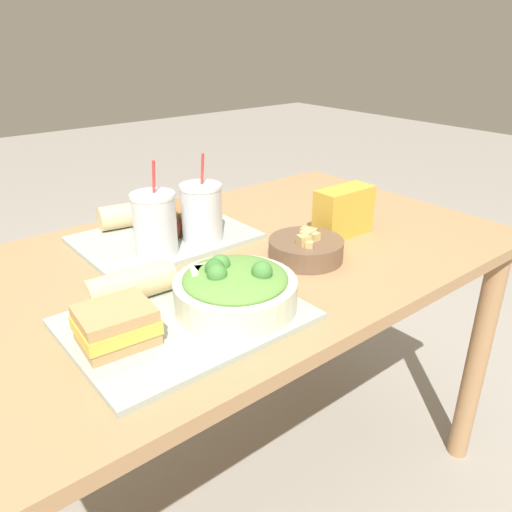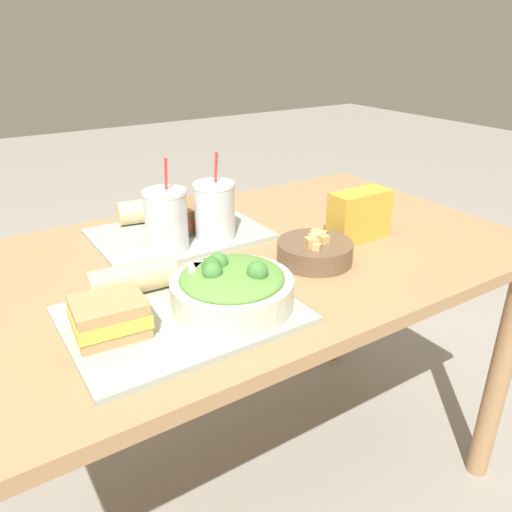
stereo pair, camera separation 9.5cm
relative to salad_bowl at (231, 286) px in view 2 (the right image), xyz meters
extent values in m
plane|color=gray|center=(0.12, 0.22, -0.82)|extent=(12.00, 12.00, 0.00)
cube|color=#A37A51|center=(0.12, 0.22, -0.07)|extent=(1.45, 0.81, 0.03)
cylinder|color=#A37A51|center=(0.79, -0.13, -0.45)|extent=(0.06, 0.06, 0.73)
cylinder|color=#A37A51|center=(0.79, 0.57, -0.45)|extent=(0.06, 0.06, 0.73)
cube|color=#99A89E|center=(-0.09, 0.03, -0.05)|extent=(0.41, 0.31, 0.01)
cube|color=#99A89E|center=(0.07, 0.39, -0.05)|extent=(0.41, 0.31, 0.01)
cylinder|color=beige|center=(0.00, 0.00, -0.01)|extent=(0.23, 0.23, 0.06)
ellipsoid|color=#5B8E3D|center=(0.00, 0.00, 0.02)|extent=(0.19, 0.19, 0.04)
sphere|color=#38702D|center=(-0.03, 0.02, 0.04)|extent=(0.04, 0.04, 0.04)
sphere|color=#427F38|center=(0.03, -0.04, 0.04)|extent=(0.04, 0.04, 0.04)
sphere|color=#427F38|center=(-0.04, 0.00, 0.04)|extent=(0.04, 0.04, 0.04)
sphere|color=#427F38|center=(-0.03, 0.02, 0.03)|extent=(0.03, 0.03, 0.03)
sphere|color=#427F38|center=(-0.01, 0.03, 0.04)|extent=(0.04, 0.04, 0.04)
cube|color=beige|center=(-0.01, 0.00, 0.03)|extent=(0.05, 0.05, 0.01)
cube|color=beige|center=(-0.04, 0.04, 0.03)|extent=(0.06, 0.06, 0.01)
cube|color=beige|center=(-0.02, 0.05, 0.03)|extent=(0.06, 0.05, 0.01)
cylinder|color=brown|center=(0.27, 0.09, -0.03)|extent=(0.17, 0.17, 0.05)
cylinder|color=brown|center=(0.27, 0.09, -0.01)|extent=(0.15, 0.15, 0.01)
cube|color=tan|center=(0.24, 0.07, 0.00)|extent=(0.03, 0.03, 0.03)
cube|color=tan|center=(0.24, 0.05, 0.00)|extent=(0.02, 0.02, 0.02)
cube|color=tan|center=(0.27, 0.09, 0.00)|extent=(0.03, 0.03, 0.02)
cube|color=tan|center=(0.29, 0.11, 0.00)|extent=(0.03, 0.03, 0.02)
cube|color=tan|center=(0.29, 0.09, 0.00)|extent=(0.03, 0.03, 0.02)
cube|color=tan|center=(0.28, 0.08, 0.00)|extent=(0.02, 0.02, 0.02)
cube|color=tan|center=(-0.22, 0.03, -0.03)|extent=(0.12, 0.11, 0.02)
cube|color=#EFB742|center=(-0.22, 0.03, -0.01)|extent=(0.13, 0.11, 0.02)
cube|color=tan|center=(-0.22, 0.03, 0.01)|extent=(0.12, 0.11, 0.02)
cylinder|color=#DBBC84|center=(-0.14, 0.15, -0.01)|extent=(0.17, 0.07, 0.06)
cylinder|color=beige|center=(-0.06, 0.14, -0.01)|extent=(0.01, 0.06, 0.06)
cube|color=olive|center=(0.11, 0.41, -0.03)|extent=(0.14, 0.13, 0.02)
cube|color=#C64C38|center=(0.11, 0.41, -0.01)|extent=(0.15, 0.14, 0.02)
cube|color=olive|center=(0.11, 0.41, 0.01)|extent=(0.14, 0.13, 0.02)
cylinder|color=#DBBC84|center=(0.02, 0.51, -0.01)|extent=(0.13, 0.08, 0.06)
cylinder|color=beige|center=(0.08, 0.50, -0.01)|extent=(0.02, 0.06, 0.06)
cylinder|color=silver|center=(0.01, 0.31, 0.03)|extent=(0.10, 0.10, 0.13)
cylinder|color=black|center=(0.01, 0.31, 0.02)|extent=(0.09, 0.09, 0.11)
cylinder|color=white|center=(0.01, 0.31, 0.10)|extent=(0.10, 0.10, 0.01)
cylinder|color=red|center=(0.02, 0.31, 0.13)|extent=(0.01, 0.02, 0.08)
cylinder|color=silver|center=(0.14, 0.31, 0.02)|extent=(0.10, 0.10, 0.13)
cylinder|color=#701E47|center=(0.14, 0.31, 0.02)|extent=(0.09, 0.09, 0.11)
cylinder|color=white|center=(0.14, 0.31, 0.09)|extent=(0.10, 0.10, 0.01)
cylinder|color=red|center=(0.14, 0.31, 0.13)|extent=(0.01, 0.02, 0.08)
cube|color=gold|center=(0.45, 0.14, 0.01)|extent=(0.16, 0.07, 0.12)
cube|color=silver|center=(-0.10, 0.21, -0.05)|extent=(0.17, 0.14, 0.00)
camera|label=1|loc=(-0.48, -0.65, 0.43)|focal=35.00mm
camera|label=2|loc=(-0.40, -0.71, 0.43)|focal=35.00mm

